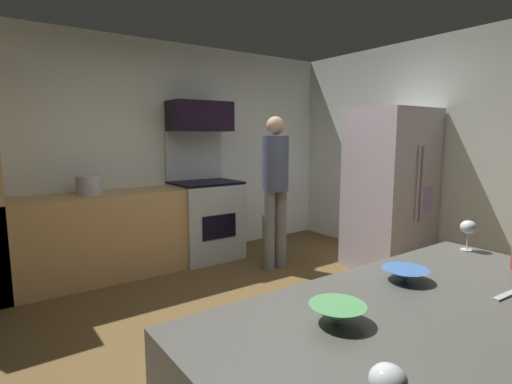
{
  "coord_description": "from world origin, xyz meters",
  "views": [
    {
      "loc": [
        -1.79,
        -2.25,
        1.5
      ],
      "look_at": [
        0.04,
        0.3,
        1.05
      ],
      "focal_mm": 27.67,
      "sensor_mm": 36.0,
      "label": 1
    }
  ],
  "objects_px": {
    "wine_glass_far": "(468,228)",
    "person_cook": "(275,184)",
    "mixing_bowl_large": "(337,313)",
    "stock_pot": "(89,185)",
    "refrigerator": "(390,189)",
    "mixing_bowl_small": "(405,274)",
    "oven_range": "(205,216)",
    "wine_glass_near": "(388,384)",
    "microwave": "(200,116)"
  },
  "relations": [
    {
      "from": "oven_range",
      "to": "mixing_bowl_small",
      "type": "distance_m",
      "value": 3.43
    },
    {
      "from": "wine_glass_far",
      "to": "refrigerator",
      "type": "bearing_deg",
      "value": 44.72
    },
    {
      "from": "stock_pot",
      "to": "oven_range",
      "type": "bearing_deg",
      "value": -0.21
    },
    {
      "from": "refrigerator",
      "to": "mixing_bowl_large",
      "type": "height_order",
      "value": "refrigerator"
    },
    {
      "from": "refrigerator",
      "to": "wine_glass_far",
      "type": "bearing_deg",
      "value": -135.28
    },
    {
      "from": "mixing_bowl_small",
      "to": "oven_range",
      "type": "bearing_deg",
      "value": 75.82
    },
    {
      "from": "mixing_bowl_large",
      "to": "stock_pot",
      "type": "xyz_separation_m",
      "value": [
        0.02,
        3.4,
        0.07
      ]
    },
    {
      "from": "oven_range",
      "to": "stock_pot",
      "type": "bearing_deg",
      "value": 179.79
    },
    {
      "from": "mixing_bowl_large",
      "to": "wine_glass_far",
      "type": "bearing_deg",
      "value": 8.0
    },
    {
      "from": "microwave",
      "to": "mixing_bowl_large",
      "type": "distance_m",
      "value": 3.82
    },
    {
      "from": "wine_glass_far",
      "to": "stock_pot",
      "type": "bearing_deg",
      "value": 109.38
    },
    {
      "from": "wine_glass_near",
      "to": "stock_pot",
      "type": "relative_size",
      "value": 0.59
    },
    {
      "from": "microwave",
      "to": "mixing_bowl_small",
      "type": "height_order",
      "value": "microwave"
    },
    {
      "from": "oven_range",
      "to": "refrigerator",
      "type": "relative_size",
      "value": 0.86
    },
    {
      "from": "microwave",
      "to": "stock_pot",
      "type": "distance_m",
      "value": 1.51
    },
    {
      "from": "mixing_bowl_large",
      "to": "wine_glass_near",
      "type": "distance_m",
      "value": 0.49
    },
    {
      "from": "wine_glass_far",
      "to": "person_cook",
      "type": "bearing_deg",
      "value": 75.4
    },
    {
      "from": "oven_range",
      "to": "wine_glass_near",
      "type": "distance_m",
      "value": 4.15
    },
    {
      "from": "microwave",
      "to": "wine_glass_far",
      "type": "distance_m",
      "value": 3.4
    },
    {
      "from": "stock_pot",
      "to": "mixing_bowl_small",
      "type": "bearing_deg",
      "value": -81.58
    },
    {
      "from": "oven_range",
      "to": "stock_pot",
      "type": "relative_size",
      "value": 6.1
    },
    {
      "from": "oven_range",
      "to": "mixing_bowl_large",
      "type": "relative_size",
      "value": 8.32
    },
    {
      "from": "mixing_bowl_small",
      "to": "stock_pot",
      "type": "xyz_separation_m",
      "value": [
        -0.49,
        3.31,
        0.07
      ]
    },
    {
      "from": "wine_glass_near",
      "to": "mixing_bowl_large",
      "type": "bearing_deg",
      "value": 54.32
    },
    {
      "from": "refrigerator",
      "to": "person_cook",
      "type": "height_order",
      "value": "refrigerator"
    },
    {
      "from": "wine_glass_far",
      "to": "stock_pot",
      "type": "xyz_separation_m",
      "value": [
        -1.14,
        3.24,
        -0.02
      ]
    },
    {
      "from": "refrigerator",
      "to": "mixing_bowl_large",
      "type": "distance_m",
      "value": 3.46
    },
    {
      "from": "refrigerator",
      "to": "wine_glass_far",
      "type": "height_order",
      "value": "refrigerator"
    },
    {
      "from": "mixing_bowl_small",
      "to": "stock_pot",
      "type": "height_order",
      "value": "stock_pot"
    },
    {
      "from": "refrigerator",
      "to": "oven_range",
      "type": "bearing_deg",
      "value": 135.85
    },
    {
      "from": "refrigerator",
      "to": "person_cook",
      "type": "xyz_separation_m",
      "value": [
        -1.11,
        0.7,
        0.06
      ]
    },
    {
      "from": "wine_glass_far",
      "to": "stock_pot",
      "type": "height_order",
      "value": "stock_pot"
    },
    {
      "from": "oven_range",
      "to": "mixing_bowl_small",
      "type": "bearing_deg",
      "value": -104.18
    },
    {
      "from": "mixing_bowl_large",
      "to": "mixing_bowl_small",
      "type": "xyz_separation_m",
      "value": [
        0.51,
        0.09,
        -0.0
      ]
    },
    {
      "from": "mixing_bowl_small",
      "to": "wine_glass_far",
      "type": "bearing_deg",
      "value": 5.99
    },
    {
      "from": "stock_pot",
      "to": "refrigerator",
      "type": "bearing_deg",
      "value": -27.76
    },
    {
      "from": "oven_range",
      "to": "stock_pot",
      "type": "xyz_separation_m",
      "value": [
        -1.32,
        0.0,
        0.48
      ]
    },
    {
      "from": "person_cook",
      "to": "wine_glass_near",
      "type": "bearing_deg",
      "value": -124.8
    },
    {
      "from": "oven_range",
      "to": "stock_pot",
      "type": "distance_m",
      "value": 1.41
    },
    {
      "from": "person_cook",
      "to": "wine_glass_far",
      "type": "xyz_separation_m",
      "value": [
        -0.63,
        -2.43,
        0.06
      ]
    },
    {
      "from": "mixing_bowl_small",
      "to": "wine_glass_near",
      "type": "height_order",
      "value": "wine_glass_near"
    },
    {
      "from": "oven_range",
      "to": "mixing_bowl_small",
      "type": "height_order",
      "value": "oven_range"
    },
    {
      "from": "mixing_bowl_small",
      "to": "wine_glass_far",
      "type": "xyz_separation_m",
      "value": [
        0.65,
        0.07,
        0.09
      ]
    },
    {
      "from": "refrigerator",
      "to": "mixing_bowl_large",
      "type": "xyz_separation_m",
      "value": [
        -2.9,
        -1.89,
        0.03
      ]
    },
    {
      "from": "mixing_bowl_large",
      "to": "mixing_bowl_small",
      "type": "distance_m",
      "value": 0.52
    },
    {
      "from": "refrigerator",
      "to": "mixing_bowl_small",
      "type": "height_order",
      "value": "refrigerator"
    },
    {
      "from": "mixing_bowl_large",
      "to": "mixing_bowl_small",
      "type": "relative_size",
      "value": 0.97
    },
    {
      "from": "person_cook",
      "to": "wine_glass_near",
      "type": "xyz_separation_m",
      "value": [
        -2.07,
        -2.98,
        0.05
      ]
    },
    {
      "from": "wine_glass_far",
      "to": "mixing_bowl_large",
      "type": "bearing_deg",
      "value": -172.0
    },
    {
      "from": "wine_glass_near",
      "to": "wine_glass_far",
      "type": "xyz_separation_m",
      "value": [
        1.44,
        0.56,
        0.01
      ]
    }
  ]
}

